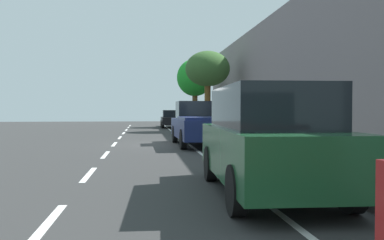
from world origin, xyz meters
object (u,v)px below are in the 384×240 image
object	(u,v)px
parked_pickup_dark_blue_mid	(199,125)
parked_sedan_black_far	(172,119)
bicycle_at_curb	(198,131)
street_tree_mid_block	(195,78)
parked_suv_green_second	(268,139)
pedestrian_on_phone	(223,117)
cyclist_with_backpack	(203,118)
street_tree_near_cyclist	(208,70)

from	to	relation	value
parked_pickup_dark_blue_mid	parked_sedan_black_far	world-z (taller)	parked_pickup_dark_blue_mid
bicycle_at_curb	street_tree_mid_block	xyz separation A→B (m)	(1.57, 13.37, 4.01)
bicycle_at_curb	street_tree_mid_block	size ratio (longest dim) A/B	0.22
parked_suv_green_second	pedestrian_on_phone	size ratio (longest dim) A/B	2.87
cyclist_with_backpack	street_tree_near_cyclist	xyz separation A→B (m)	(1.35, 6.76, 3.36)
bicycle_at_curb	parked_pickup_dark_blue_mid	bearing A→B (deg)	-97.50
street_tree_near_cyclist	pedestrian_on_phone	size ratio (longest dim) A/B	3.40
parked_sedan_black_far	street_tree_near_cyclist	xyz separation A→B (m)	(2.17, -5.99, 3.70)
parked_suv_green_second	bicycle_at_curb	bearing A→B (deg)	87.10
parked_suv_green_second	street_tree_mid_block	distance (m)	28.54
parked_sedan_black_far	cyclist_with_backpack	distance (m)	12.78
bicycle_at_curb	street_tree_near_cyclist	bearing A→B (deg)	76.03
pedestrian_on_phone	cyclist_with_backpack	bearing A→B (deg)	-112.56
street_tree_mid_block	street_tree_near_cyclist	bearing A→B (deg)	-90.00
cyclist_with_backpack	pedestrian_on_phone	xyz separation A→B (m)	(2.19, 5.27, -0.01)
parked_suv_green_second	cyclist_with_backpack	world-z (taller)	parked_suv_green_second
parked_pickup_dark_blue_mid	cyclist_with_backpack	xyz separation A→B (m)	(0.84, 4.27, 0.19)
parked_sedan_black_far	street_tree_mid_block	world-z (taller)	street_tree_mid_block
parked_pickup_dark_blue_mid	street_tree_near_cyclist	xyz separation A→B (m)	(2.19, 11.03, 3.55)
parked_suv_green_second	street_tree_near_cyclist	xyz separation A→B (m)	(2.32, 21.17, 3.42)
bicycle_at_curb	street_tree_mid_block	bearing A→B (deg)	83.32
parked_pickup_dark_blue_mid	pedestrian_on_phone	bearing A→B (deg)	72.36
street_tree_mid_block	pedestrian_on_phone	distance (m)	9.22
parked_pickup_dark_blue_mid	bicycle_at_curb	bearing A→B (deg)	82.50
parked_pickup_dark_blue_mid	pedestrian_on_phone	xyz separation A→B (m)	(3.03, 9.54, 0.17)
parked_pickup_dark_blue_mid	parked_sedan_black_far	xyz separation A→B (m)	(0.02, 17.02, -0.15)
parked_sedan_black_far	cyclist_with_backpack	bearing A→B (deg)	-86.28
street_tree_near_cyclist	bicycle_at_curb	bearing A→B (deg)	-103.97
parked_sedan_black_far	street_tree_mid_block	size ratio (longest dim) A/B	0.74
street_tree_mid_block	pedestrian_on_phone	bearing A→B (deg)	-84.38
parked_sedan_black_far	cyclist_with_backpack	world-z (taller)	cyclist_with_backpack
parked_sedan_black_far	cyclist_with_backpack	xyz separation A→B (m)	(0.83, -12.75, 0.34)
bicycle_at_curb	cyclist_with_backpack	world-z (taller)	cyclist_with_backpack
cyclist_with_backpack	street_tree_mid_block	world-z (taller)	street_tree_mid_block
parked_suv_green_second	parked_sedan_black_far	bearing A→B (deg)	89.70
cyclist_with_backpack	street_tree_near_cyclist	world-z (taller)	street_tree_near_cyclist
parked_pickup_dark_blue_mid	street_tree_mid_block	size ratio (longest dim) A/B	0.89
street_tree_mid_block	pedestrian_on_phone	world-z (taller)	street_tree_mid_block
cyclist_with_backpack	pedestrian_on_phone	size ratio (longest dim) A/B	1.07
bicycle_at_curb	cyclist_with_backpack	distance (m)	0.87
parked_suv_green_second	parked_pickup_dark_blue_mid	distance (m)	10.14
parked_pickup_dark_blue_mid	bicycle_at_curb	world-z (taller)	parked_pickup_dark_blue_mid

